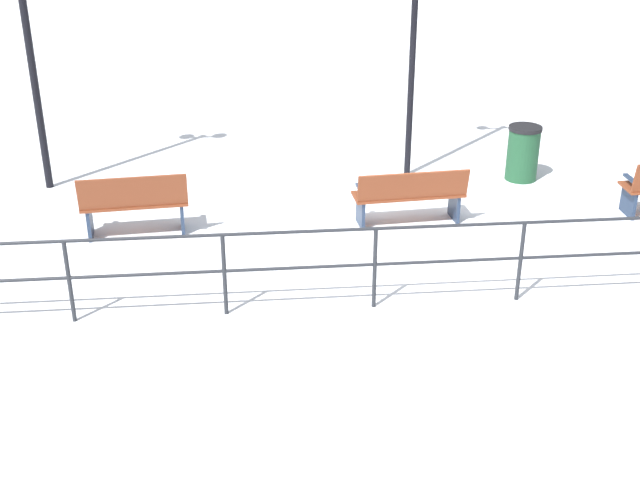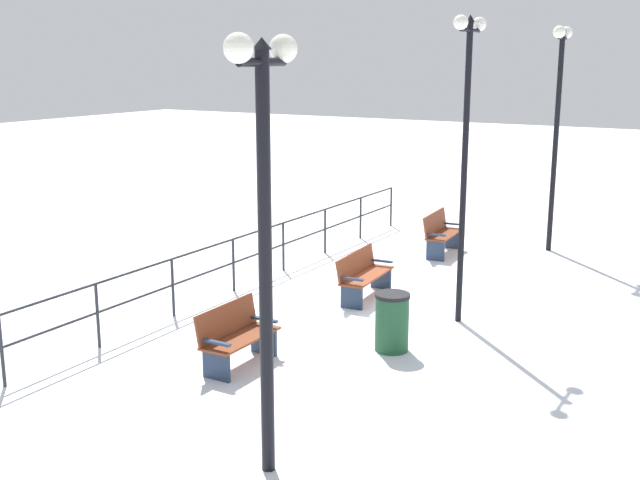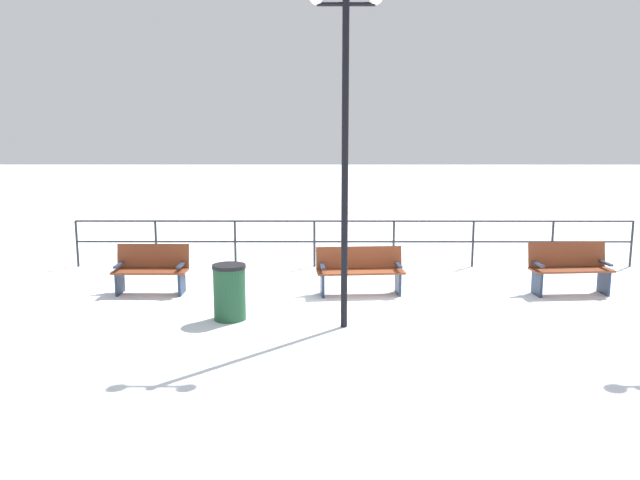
{
  "view_description": "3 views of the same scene",
  "coord_description": "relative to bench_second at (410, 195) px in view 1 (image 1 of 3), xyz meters",
  "views": [
    {
      "loc": [
        -11.15,
        2.37,
        5.0
      ],
      "look_at": [
        -2.36,
        1.52,
        0.84
      ],
      "focal_mm": 46.75,
      "sensor_mm": 36.0,
      "label": 1
    },
    {
      "loc": [
        6.4,
        -12.77,
        4.44
      ],
      "look_at": [
        -1.45,
        0.62,
        0.84
      ],
      "focal_mm": 44.49,
      "sensor_mm": 36.0,
      "label": 2
    },
    {
      "loc": [
        11.71,
        -0.73,
        3.14
      ],
      "look_at": [
        -1.67,
        -0.76,
        0.75
      ],
      "focal_mm": 36.44,
      "sensor_mm": 36.0,
      "label": 3
    }
  ],
  "objects": [
    {
      "name": "bench_second",
      "position": [
        0.0,
        0.0,
        0.0
      ],
      "size": [
        0.64,
        1.66,
        0.87
      ],
      "rotation": [
        0.0,
        0.0,
        0.08
      ],
      "color": "brown",
      "rests_on": "ground"
    },
    {
      "name": "bench_third",
      "position": [
        -0.03,
        3.93,
        0.04
      ],
      "size": [
        0.64,
        1.53,
        0.96
      ],
      "rotation": [
        0.0,
        0.0,
        0.08
      ],
      "color": "brown",
      "rests_on": "ground"
    },
    {
      "name": "waterfront_railing",
      "position": [
        -2.36,
        0.01,
        0.24
      ],
      "size": [
        0.05,
        12.41,
        1.05
      ],
      "color": "#26282D",
      "rests_on": "ground"
    },
    {
      "name": "ground_plane",
      "position": [
        0.14,
        0.01,
        -0.46
      ],
      "size": [
        80.0,
        80.0,
        0.0
      ],
      "primitive_type": "plane",
      "color": "white",
      "rests_on": "ground"
    },
    {
      "name": "trash_bin",
      "position": [
        1.64,
        -2.21,
        -0.0
      ],
      "size": [
        0.54,
        0.54,
        0.91
      ],
      "color": "#1E4C2D",
      "rests_on": "ground"
    }
  ]
}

